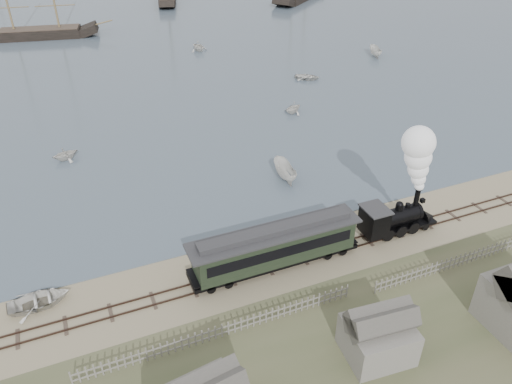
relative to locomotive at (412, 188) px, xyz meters
name	(u,v)px	position (x,y,z in m)	size (l,w,h in m)	color
ground	(270,250)	(-11.67, 2.00, -4.21)	(600.00, 600.00, 0.00)	tan
rail_track	(280,264)	(-11.67, 0.00, -4.17)	(120.00, 1.80, 0.16)	#39271F
picket_fence_west	(223,337)	(-18.17, -5.00, -4.21)	(19.00, 0.10, 1.20)	slate
picket_fence_east	(456,267)	(0.83, -5.50, -4.21)	(15.00, 0.10, 1.20)	slate
shed_mid	(375,353)	(-9.67, -10.00, -4.21)	(4.00, 3.50, 3.60)	slate
locomotive	(412,188)	(0.00, 0.00, 0.00)	(7.30, 2.73, 9.11)	black
passenger_coach	(275,245)	(-12.14, 0.00, -2.13)	(13.47, 2.60, 3.27)	black
beached_dinghy	(39,300)	(-29.13, 2.71, -3.77)	(4.17, 2.98, 0.86)	silver
rowboat_1	(65,154)	(-25.49, 23.89, -3.44)	(2.69, 2.32, 1.42)	silver
rowboat_2	(285,172)	(-5.84, 11.47, -3.34)	(4.16, 1.56, 1.61)	silver
rowboat_3	(307,77)	(9.29, 35.42, -3.77)	(3.64, 2.60, 0.75)	silver
rowboat_4	(293,108)	(2.04, 25.43, -3.43)	(2.73, 2.35, 1.44)	silver
rowboat_5	(375,52)	(24.54, 40.66, -3.38)	(3.96, 1.49, 1.53)	silver
rowboat_7	(198,46)	(-1.33, 54.60, -3.28)	(3.28, 2.83, 1.73)	silver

